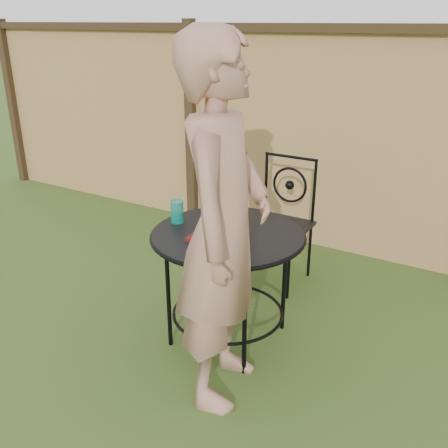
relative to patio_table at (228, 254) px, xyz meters
name	(u,v)px	position (x,y,z in m)	size (l,w,h in m)	color
ground	(170,382)	(-0.05, -0.55, -0.59)	(60.00, 60.00, 0.00)	#2A4B18
fence	(322,141)	(-0.05, 1.64, 0.36)	(8.00, 0.12, 1.90)	tan
patio_table	(228,254)	(0.00, 0.00, 0.00)	(0.92, 0.92, 0.72)	black
patio_chair	(280,218)	(-0.07, 0.89, -0.08)	(0.46, 0.46, 0.95)	black
diner	(223,229)	(0.21, -0.41, 0.35)	(0.69, 0.45, 1.88)	tan
salad_plate	(218,236)	(-0.01, -0.10, 0.15)	(0.27, 0.27, 0.02)	#460A0E
salad	(218,228)	(-0.01, -0.10, 0.20)	(0.21, 0.21, 0.08)	#235614
fork	(219,207)	(0.00, -0.10, 0.33)	(0.01, 0.01, 0.18)	silver
drinking_glass	(177,212)	(-0.35, -0.02, 0.21)	(0.08, 0.08, 0.14)	#0B8272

